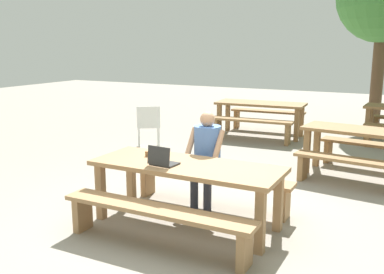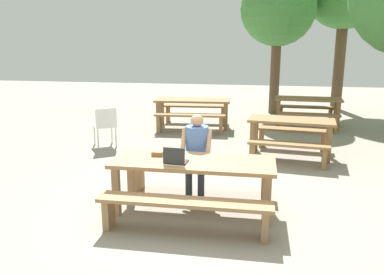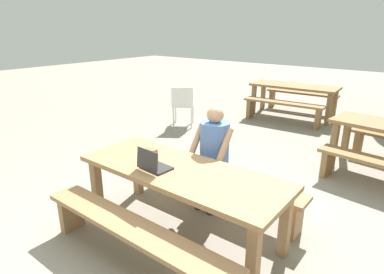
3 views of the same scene
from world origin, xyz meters
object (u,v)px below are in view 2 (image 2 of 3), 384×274
(laptop, at_px, (175,159))
(tree_right, at_px, (278,9))
(picnic_table_front, at_px, (193,167))
(picnic_table_distant, at_px, (291,126))
(plastic_chair, at_px, (105,125))
(picnic_table_mid, at_px, (193,103))
(picnic_table_rear, at_px, (308,103))
(small_pouch, at_px, (157,154))
(person_seated, at_px, (197,148))

(laptop, bearing_deg, tree_right, -96.35)
(picnic_table_front, height_order, picnic_table_distant, picnic_table_distant)
(picnic_table_front, xyz_separation_m, plastic_chair, (-2.38, 2.92, -0.15))
(laptop, xyz_separation_m, picnic_table_mid, (-0.65, 5.26, -0.13))
(picnic_table_rear, height_order, picnic_table_distant, picnic_table_rear)
(laptop, xyz_separation_m, plastic_chair, (-2.18, 3.10, -0.30))
(picnic_table_distant, bearing_deg, picnic_table_front, -110.24)
(picnic_table_front, bearing_deg, tree_right, 80.40)
(plastic_chair, bearing_deg, picnic_table_front, 95.22)
(laptop, height_order, small_pouch, laptop)
(small_pouch, height_order, picnic_table_distant, small_pouch)
(person_seated, distance_m, picnic_table_distant, 2.67)
(picnic_table_front, relative_size, small_pouch, 14.32)
(picnic_table_front, distance_m, small_pouch, 0.54)
(picnic_table_rear, xyz_separation_m, tree_right, (-0.80, 1.89, 2.46))
(picnic_table_front, bearing_deg, laptop, -138.85)
(person_seated, height_order, picnic_table_rear, person_seated)
(laptop, relative_size, tree_right, 0.07)
(picnic_table_front, relative_size, picnic_table_rear, 1.25)
(picnic_table_mid, relative_size, picnic_table_rear, 1.15)
(picnic_table_distant, bearing_deg, laptop, -111.89)
(small_pouch, distance_m, picnic_table_distant, 3.36)
(picnic_table_front, xyz_separation_m, tree_right, (1.27, 7.53, 2.47))
(laptop, relative_size, picnic_table_mid, 0.15)
(person_seated, distance_m, tree_right, 7.43)
(picnic_table_front, xyz_separation_m, small_pouch, (-0.51, 0.10, 0.13))
(plastic_chair, xyz_separation_m, picnic_table_mid, (1.52, 2.17, 0.17))
(picnic_table_mid, xyz_separation_m, picnic_table_distant, (2.31, -2.26, -0.02))
(picnic_table_mid, xyz_separation_m, tree_right, (2.13, 2.45, 2.45))
(small_pouch, xyz_separation_m, plastic_chair, (-1.87, 2.82, -0.28))
(person_seated, bearing_deg, small_pouch, -131.41)
(plastic_chair, bearing_deg, tree_right, -162.37)
(laptop, bearing_deg, plastic_chair, -50.38)
(picnic_table_front, distance_m, picnic_table_mid, 5.16)
(small_pouch, relative_size, picnic_table_mid, 0.08)
(plastic_chair, relative_size, tree_right, 0.20)
(laptop, distance_m, picnic_table_distant, 3.43)
(picnic_table_front, height_order, laptop, laptop)
(picnic_table_rear, bearing_deg, picnic_table_front, -107.70)
(person_seated, relative_size, picnic_table_distant, 0.71)
(person_seated, height_order, picnic_table_mid, person_seated)
(laptop, xyz_separation_m, tree_right, (1.48, 7.71, 2.32))
(picnic_table_front, distance_m, laptop, 0.31)
(picnic_table_rear, bearing_deg, laptop, -108.88)
(person_seated, height_order, plastic_chair, person_seated)
(picnic_table_mid, relative_size, tree_right, 0.46)
(person_seated, height_order, tree_right, tree_right)
(picnic_table_mid, relative_size, picnic_table_distant, 1.16)
(plastic_chair, distance_m, picnic_table_mid, 2.66)
(laptop, height_order, picnic_table_distant, laptop)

